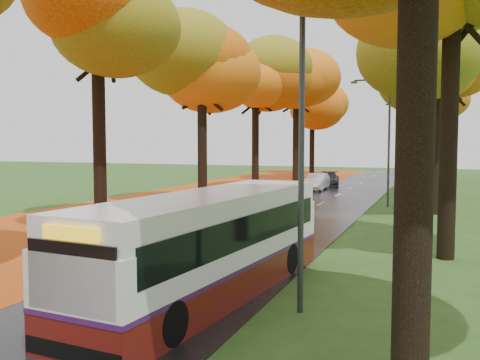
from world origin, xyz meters
The scene contains 13 objects.
road centered at (0.00, 25.00, 0.02)m, with size 6.50×90.00×0.04m, color black.
centre_line centered at (0.00, 25.00, 0.04)m, with size 0.12×90.00×0.01m, color silver.
leaf_verge centered at (-9.00, 25.00, 0.01)m, with size 12.00×90.00×0.02m, color maroon.
leaf_drift centered at (-3.05, 25.00, 0.04)m, with size 0.90×90.00×0.01m, color #D35715.
trees_left centered at (-7.18, 27.06, 9.53)m, with size 9.20×74.00×13.88m.
trees_right centered at (7.19, 26.91, 9.69)m, with size 9.30×74.20×13.96m.
streetlamp_near centered at (3.95, 8.00, 4.71)m, with size 2.45×0.18×8.00m.
streetlamp_mid centered at (3.95, 30.00, 4.71)m, with size 2.45×0.18×8.00m.
streetlamp_far centered at (3.95, 52.00, 4.71)m, with size 2.45×0.18×8.00m.
bus centered at (1.64, 8.45, 1.45)m, with size 3.30×10.42×2.70m.
car_white centered at (-2.11, 29.13, 0.69)m, with size 1.54×3.82×1.30m, color silver.
car_silver centered at (-2.35, 39.19, 0.73)m, with size 1.46×4.19×1.38m, color #AFB3B7.
car_dark centered at (-2.19, 43.46, 0.68)m, with size 1.81×4.44×1.29m, color black.
Camera 1 is at (7.30, -4.28, 4.11)m, focal length 40.00 mm.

